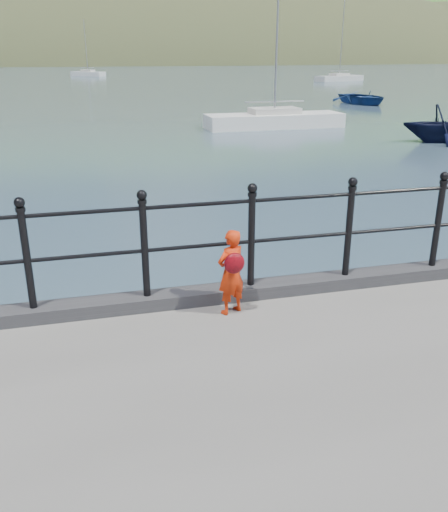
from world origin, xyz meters
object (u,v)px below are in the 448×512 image
object	(u,v)px
child	(231,272)
launch_blue	(363,97)
railing	(199,233)
sailboat_near	(274,121)
sailboat_deep	(88,74)
sailboat_far	(339,78)
launch_navy	(440,123)

from	to	relation	value
child	launch_blue	bearing A→B (deg)	-144.94
railing	sailboat_near	distance (m)	23.20
sailboat_deep	sailboat_near	distance (m)	67.57
child	sailboat_far	xyz separation A→B (m)	(32.61, 64.60, -1.14)
railing	sailboat_far	xyz separation A→B (m)	(32.88, 64.25, -1.48)
railing	sailboat_far	distance (m)	72.19
child	sailboat_far	bearing A→B (deg)	-141.44
child	sailboat_deep	bearing A→B (deg)	-114.95
railing	launch_navy	xyz separation A→B (m)	(13.76, 15.08, -1.02)
child	sailboat_deep	distance (m)	89.00
sailboat_near	sailboat_far	bearing A→B (deg)	59.22
launch_navy	sailboat_deep	distance (m)	74.70
child	launch_blue	xyz separation A→B (m)	(19.22, 32.91, -1.00)
launch_navy	sailboat_deep	size ratio (longest dim) A/B	0.35
launch_blue	sailboat_far	size ratio (longest dim) A/B	0.45
railing	launch_blue	bearing A→B (deg)	59.09
railing	sailboat_far	world-z (taller)	sailboat_far
launch_navy	sailboat_far	xyz separation A→B (m)	(19.12, 49.17, -0.46)
sailboat_far	sailboat_near	bearing A→B (deg)	-140.55
child	launch_navy	bearing A→B (deg)	-155.80
railing	sailboat_far	bearing A→B (deg)	62.90
child	sailboat_far	distance (m)	72.38
sailboat_deep	railing	bearing A→B (deg)	-49.74
railing	sailboat_deep	world-z (taller)	sailboat_deep
sailboat_far	sailboat_deep	bearing A→B (deg)	121.94
launch_blue	child	bearing A→B (deg)	-129.05
launch_navy	sailboat_far	world-z (taller)	sailboat_far
launch_blue	sailboat_deep	xyz separation A→B (m)	(-18.77, 56.08, -0.14)
sailboat_near	child	bearing A→B (deg)	-111.85
launch_navy	sailboat_deep	xyz separation A→B (m)	(-13.04, 73.55, -0.46)
railing	sailboat_deep	xyz separation A→B (m)	(0.72, 88.64, -1.48)
sailboat_far	railing	bearing A→B (deg)	-137.99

